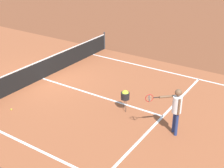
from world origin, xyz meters
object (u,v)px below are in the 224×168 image
at_px(net, 42,69).
at_px(player_near, 176,107).
at_px(ball_hopper, 125,95).
at_px(tennis_ball_near_net, 11,109).

distance_m(net, player_near, 7.25).
relative_size(net, ball_hopper, 12.24).
bearing_deg(tennis_ball_near_net, net, 21.64).
relative_size(player_near, ball_hopper, 1.97).
bearing_deg(net, ball_hopper, -94.54).
height_order(net, tennis_ball_near_net, net).
height_order(player_near, tennis_ball_near_net, player_near).
xyz_separation_m(net, player_near, (-0.83, -7.18, 0.59)).
height_order(ball_hopper, tennis_ball_near_net, ball_hopper).
distance_m(player_near, tennis_ball_near_net, 6.46).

